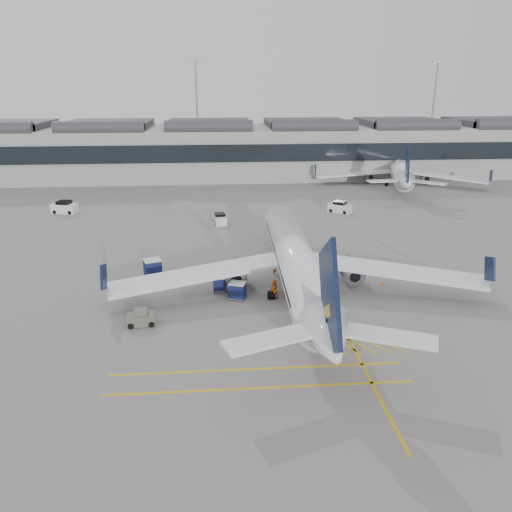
{
  "coord_description": "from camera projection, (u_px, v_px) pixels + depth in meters",
  "views": [
    {
      "loc": [
        -0.77,
        -42.54,
        20.44
      ],
      "look_at": [
        3.0,
        4.34,
        4.0
      ],
      "focal_mm": 35.0,
      "sensor_mm": 36.0,
      "label": 1
    }
  ],
  "objects": [
    {
      "name": "terminal",
      "position": [
        219.0,
        149.0,
        112.48
      ],
      "size": [
        200.0,
        20.45,
        12.4
      ],
      "color": "#9E9E99",
      "rests_on": "ground"
    },
    {
      "name": "ramp_agent_b",
      "position": [
        274.0,
        289.0,
        49.43
      ],
      "size": [
        1.21,
        1.12,
        1.98
      ],
      "primitive_type": "imported",
      "rotation": [
        0.0,
        0.0,
        3.64
      ],
      "color": "#E9530C",
      "rests_on": "ground"
    },
    {
      "name": "baggage_cart_b",
      "position": [
        237.0,
        290.0,
        49.41
      ],
      "size": [
        2.02,
        1.84,
        1.74
      ],
      "rotation": [
        0.0,
        0.0,
        -0.35
      ],
      "color": "gray",
      "rests_on": "ground"
    },
    {
      "name": "airliner_far",
      "position": [
        399.0,
        170.0,
        103.93
      ],
      "size": [
        34.0,
        37.66,
        10.26
      ],
      "rotation": [
        0.0,
        0.0,
        -0.28
      ],
      "color": "white",
      "rests_on": "ground"
    },
    {
      "name": "baggage_cart_d",
      "position": [
        153.0,
        268.0,
        54.94
      ],
      "size": [
        2.37,
        2.16,
        2.05
      ],
      "rotation": [
        0.0,
        0.0,
        0.34
      ],
      "color": "gray",
      "rests_on": "ground"
    },
    {
      "name": "safety_cone_engine",
      "position": [
        383.0,
        283.0,
        53.05
      ],
      "size": [
        0.32,
        0.32,
        0.45
      ],
      "primitive_type": "cone",
      "color": "#F24C0A",
      "rests_on": "ground"
    },
    {
      "name": "belt_loader",
      "position": [
        315.0,
        266.0,
        56.92
      ],
      "size": [
        5.11,
        2.75,
        2.02
      ],
      "rotation": [
        0.0,
        0.0,
        0.29
      ],
      "color": "silver",
      "rests_on": "ground"
    },
    {
      "name": "service_van_mid",
      "position": [
        220.0,
        219.0,
        75.77
      ],
      "size": [
        2.18,
        3.51,
        1.68
      ],
      "rotation": [
        0.0,
        0.0,
        1.74
      ],
      "color": "silver",
      "rests_on": "ground"
    },
    {
      "name": "ground",
      "position": [
        228.0,
        312.0,
        46.83
      ],
      "size": [
        220.0,
        220.0,
        0.0
      ],
      "primitive_type": "plane",
      "color": "gray",
      "rests_on": "ground"
    },
    {
      "name": "pushback_tug",
      "position": [
        141.0,
        318.0,
        44.24
      ],
      "size": [
        2.62,
        1.78,
        1.39
      ],
      "rotation": [
        0.0,
        0.0,
        0.11
      ],
      "color": "#5A5B4D",
      "rests_on": "ground"
    },
    {
      "name": "baggage_cart_c",
      "position": [
        220.0,
        283.0,
        51.31
      ],
      "size": [
        1.55,
        1.29,
        1.59
      ],
      "rotation": [
        0.0,
        0.0,
        0.03
      ],
      "color": "gray",
      "rests_on": "ground"
    },
    {
      "name": "service_van_left",
      "position": [
        65.0,
        208.0,
        82.01
      ],
      "size": [
        4.34,
        2.88,
        2.04
      ],
      "rotation": [
        0.0,
        0.0,
        -0.24
      ],
      "color": "silver",
      "rests_on": "ground"
    },
    {
      "name": "apron_markings",
      "position": [
        313.0,
        271.0,
        56.99
      ],
      "size": [
        0.25,
        60.0,
        0.01
      ],
      "primitive_type": "cube",
      "color": "gold",
      "rests_on": "ground"
    },
    {
      "name": "light_masts",
      "position": [
        211.0,
        108.0,
        122.84
      ],
      "size": [
        113.0,
        0.6,
        25.45
      ],
      "color": "slate",
      "rests_on": "ground"
    },
    {
      "name": "service_van_right",
      "position": [
        340.0,
        207.0,
        82.44
      ],
      "size": [
        4.01,
        3.63,
        1.87
      ],
      "rotation": [
        0.0,
        0.0,
        -0.64
      ],
      "color": "silver",
      "rests_on": "ground"
    },
    {
      "name": "baggage_cart_a",
      "position": [
        297.0,
        274.0,
        53.52
      ],
      "size": [
        1.88,
        1.62,
        1.81
      ],
      "rotation": [
        0.0,
        0.0,
        -0.12
      ],
      "color": "gray",
      "rests_on": "ground"
    },
    {
      "name": "airliner_main",
      "position": [
        296.0,
        261.0,
        50.61
      ],
      "size": [
        37.92,
        41.45,
        11.02
      ],
      "rotation": [
        0.0,
        0.0,
        -0.02
      ],
      "color": "white",
      "rests_on": "ground"
    },
    {
      "name": "safety_cone_nose",
      "position": [
        299.0,
        240.0,
        67.33
      ],
      "size": [
        0.41,
        0.41,
        0.56
      ],
      "primitive_type": "cone",
      "color": "#F24C0A",
      "rests_on": "ground"
    },
    {
      "name": "ramp_agent_a",
      "position": [
        275.0,
        268.0,
        55.66
      ],
      "size": [
        0.64,
        0.69,
        1.58
      ],
      "primitive_type": "imported",
      "rotation": [
        0.0,
        0.0,
        0.97
      ],
      "color": "orange",
      "rests_on": "ground"
    }
  ]
}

